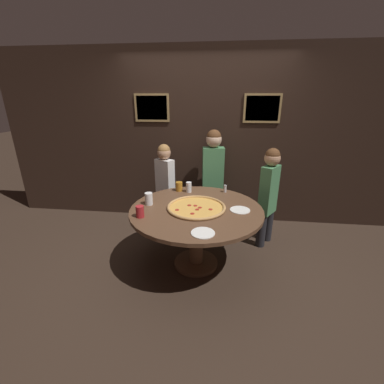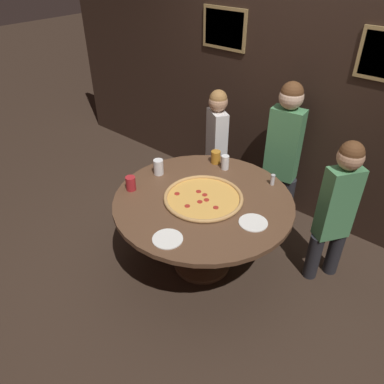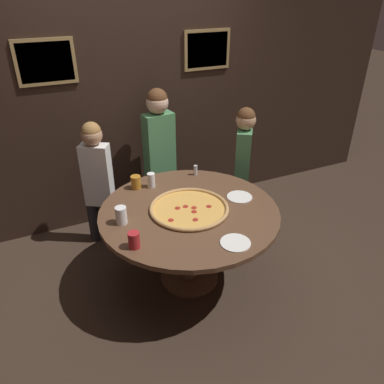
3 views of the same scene
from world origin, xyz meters
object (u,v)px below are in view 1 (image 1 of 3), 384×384
giant_pizza (196,207)px  diner_far_right (269,192)px  diner_far_left (165,182)px  drink_cup_centre_back (140,212)px  dining_table (196,220)px  drink_cup_beside_pizza (189,187)px  white_plate_far_back (203,233)px  drink_cup_near_left (149,199)px  white_plate_right_side (240,210)px  condiment_shaker (225,189)px  drink_cup_far_right (179,186)px  diner_side_right (213,174)px

giant_pizza → diner_far_right: size_ratio=0.50×
diner_far_left → drink_cup_centre_back: bearing=121.4°
drink_cup_centre_back → dining_table: bearing=27.4°
drink_cup_beside_pizza → dining_table: bearing=-73.4°
drink_cup_beside_pizza → white_plate_far_back: drink_cup_beside_pizza is taller
dining_table → diner_far_right: diner_far_right is taller
dining_table → giant_pizza: bearing=-11.6°
drink_cup_near_left → drink_cup_beside_pizza: bearing=48.6°
drink_cup_beside_pizza → drink_cup_centre_back: bearing=-117.1°
giant_pizza → white_plate_right_side: size_ratio=2.99×
condiment_shaker → white_plate_far_back: bearing=-100.5°
drink_cup_centre_back → white_plate_far_back: size_ratio=0.56×
white_plate_right_side → drink_cup_beside_pizza: bearing=141.7°
drink_cup_far_right → diner_far_left: diner_far_left is taller
drink_cup_far_right → diner_far_right: diner_far_right is taller
dining_table → diner_side_right: (0.14, 1.06, 0.24)m
drink_cup_beside_pizza → condiment_shaker: (0.47, 0.05, -0.02)m
white_plate_right_side → dining_table: bearing=-179.5°
condiment_shaker → diner_far_left: size_ratio=0.08×
giant_pizza → white_plate_right_side: giant_pizza is taller
drink_cup_near_left → diner_far_left: 0.87m
white_plate_far_back → drink_cup_centre_back: bearing=158.7°
white_plate_far_back → white_plate_right_side: bearing=56.5°
drink_cup_far_right → white_plate_right_side: drink_cup_far_right is taller
dining_table → drink_cup_beside_pizza: 0.56m
drink_cup_centre_back → condiment_shaker: (0.87, 0.84, -0.01)m
drink_cup_centre_back → white_plate_right_side: drink_cup_centre_back is taller
drink_cup_centre_back → drink_cup_beside_pizza: (0.40, 0.79, 0.01)m
drink_cup_centre_back → white_plate_far_back: drink_cup_centre_back is taller
diner_far_left → white_plate_right_side: bearing=170.1°
giant_pizza → diner_side_right: bearing=82.6°
drink_cup_far_right → drink_cup_beside_pizza: bearing=-14.1°
condiment_shaker → diner_side_right: size_ratio=0.07×
condiment_shaker → diner_far_left: 0.94m
drink_cup_near_left → drink_cup_centre_back: drink_cup_near_left is taller
giant_pizza → white_plate_right_side: (0.48, 0.00, -0.01)m
white_plate_far_back → diner_far_left: size_ratio=0.17×
drink_cup_near_left → white_plate_right_side: (1.03, -0.04, -0.07)m
white_plate_far_back → diner_side_right: size_ratio=0.15×
drink_cup_near_left → drink_cup_centre_back: size_ratio=1.15×
dining_table → drink_cup_far_right: size_ratio=12.33×
white_plate_far_back → diner_side_right: 1.61m
dining_table → condiment_shaker: size_ratio=15.25×
dining_table → diner_far_right: 1.08m
drink_cup_centre_back → diner_side_right: diner_side_right is taller
drink_cup_near_left → diner_far_left: size_ratio=0.11×
drink_cup_centre_back → diner_side_right: bearing=62.7°
drink_cup_near_left → drink_cup_beside_pizza: 0.61m
dining_table → diner_side_right: bearing=82.5°
giant_pizza → white_plate_far_back: bearing=-78.3°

